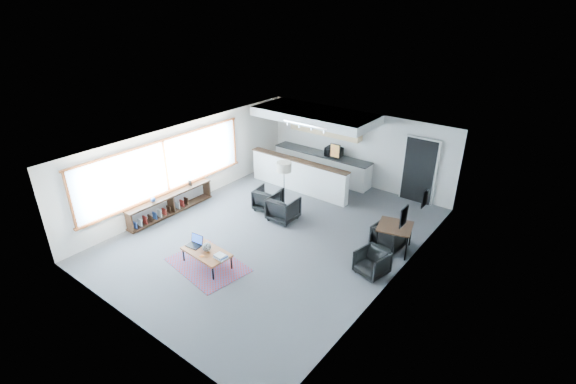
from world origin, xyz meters
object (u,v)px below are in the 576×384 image
Objects in this scene: coffee_table at (206,252)px; armchair_left at (268,198)px; ceramic_pot at (207,247)px; dining_table at (395,228)px; microwave at (334,151)px; laptop at (196,242)px; dining_chair_near at (372,263)px; book_stack at (221,256)px; floor_lamp at (284,169)px; armchair_right at (283,207)px; dining_chair_far at (388,237)px.

armchair_left is (-0.73, 3.22, 0.01)m from coffee_table.
ceramic_pot is 0.21× the size of dining_table.
dining_table is at bearing -43.62° from microwave.
laptop is 5.12m from dining_table.
dining_chair_near is at bearing -88.24° from dining_table.
dining_table is at bearing 50.34° from book_stack.
ceramic_pot is at bearing -84.56° from floor_lamp.
dining_table reaches higher than book_stack.
floor_lamp reaches higher than ceramic_pot.
ceramic_pot is 3.29m from armchair_left.
armchair_left is at bearing 90.25° from laptop.
ceramic_pot is 2.97m from armchair_right.
microwave reaches higher than armchair_right.
ceramic_pot is 0.27× the size of armchair_right.
ceramic_pot reaches higher than dining_chair_near.
armchair_left is at bearing 106.75° from coffee_table.
armchair_right is at bearing -89.28° from microwave.
dining_chair_near is at bearing 23.95° from laptop.
dining_chair_far is (-0.19, 1.30, 0.03)m from dining_chair_near.
microwave is at bearing 89.59° from floor_lamp.
laptop reaches higher than book_stack.
coffee_table is 0.82× the size of floor_lamp.
ceramic_pot is at bearing -135.29° from dining_chair_near.
coffee_table is 1.58× the size of armchair_right.
dining_table is (3.36, 3.47, 0.28)m from coffee_table.
microwave is at bearing -107.90° from armchair_left.
dining_chair_near reaches higher than book_stack.
dining_chair_far is (3.65, 3.44, -0.17)m from laptop.
microwave reaches higher than dining_chair_far.
microwave is (0.43, 3.12, 0.74)m from armchair_left.
armchair_left is at bearing 9.44° from dining_chair_far.
armchair_left is 4.11m from dining_table.
floor_lamp is (-0.82, 3.52, 0.92)m from book_stack.
microwave is at bearing -85.96° from armchair_right.
book_stack is 3.73m from floor_lamp.
coffee_table is 6.40m from microwave.
dining_chair_near is at bearing 103.95° from dining_chair_far.
armchair_left is at bearing -103.39° from microwave.
floor_lamp is at bearing -96.01° from microwave.
dining_chair_near is (3.84, 2.14, -0.19)m from laptop.
dining_table is at bearing -177.27° from dining_chair_far.
armchair_right is (0.80, -0.24, 0.03)m from armchair_left.
floor_lamp is (-0.33, 3.51, 0.85)m from ceramic_pot.
armchair_left is (-1.23, 3.21, -0.07)m from book_stack.
dining_chair_near is (0.04, -1.30, -0.36)m from dining_table.
book_stack is at bearing -131.09° from dining_chair_near.
dining_chair_far is at bearing -0.79° from floor_lamp.
coffee_table is 4.84m from dining_table.
armchair_left is 0.49× the size of floor_lamp.
dining_chair_near is at bearing -53.91° from microwave.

